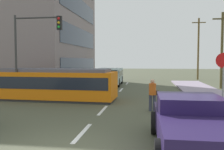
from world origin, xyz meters
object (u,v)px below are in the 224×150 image
object	(u,v)px
utility_pole_mid	(222,49)
utility_pole_far	(198,48)
pickup_truck_parked	(192,124)
traffic_light_mast	(33,41)
stop_sign	(223,69)
city_bus	(109,76)
pedestrian_crossing	(153,93)
streetcar_tram	(54,84)

from	to	relation	value
utility_pole_mid	utility_pole_far	xyz separation A→B (m)	(-0.06, 10.46, 0.63)
pickup_truck_parked	utility_pole_mid	size ratio (longest dim) A/B	0.71
traffic_light_mast	stop_sign	bearing A→B (deg)	-8.32
stop_sign	traffic_light_mast	xyz separation A→B (m)	(-10.85, 1.59, 1.64)
city_bus	pickup_truck_parked	xyz separation A→B (m)	(5.35, -18.03, -0.21)
pedestrian_crossing	pickup_truck_parked	xyz separation A→B (m)	(1.04, -5.41, -0.15)
traffic_light_mast	utility_pole_mid	world-z (taller)	utility_pole_mid
traffic_light_mast	utility_pole_far	xyz separation A→B (m)	(13.86, 19.98, 0.51)
city_bus	streetcar_tram	bearing A→B (deg)	-102.41
streetcar_tram	city_bus	bearing A→B (deg)	77.59
pickup_truck_parked	stop_sign	size ratio (longest dim) A/B	1.75
city_bus	pickup_truck_parked	bearing A→B (deg)	-73.47
streetcar_tram	pickup_truck_parked	bearing A→B (deg)	-47.17
pedestrian_crossing	utility_pole_mid	bearing A→B (deg)	59.67
pickup_truck_parked	utility_pole_far	xyz separation A→B (m)	(5.45, 27.06, 3.55)
streetcar_tram	traffic_light_mast	size ratio (longest dim) A/B	1.53
city_bus	traffic_light_mast	world-z (taller)	traffic_light_mast
pedestrian_crossing	city_bus	bearing A→B (deg)	108.88
streetcar_tram	utility_pole_mid	bearing A→B (deg)	33.02
city_bus	utility_pole_mid	distance (m)	11.28
city_bus	traffic_light_mast	xyz separation A→B (m)	(-3.06, -10.95, 2.83)
city_bus	utility_pole_far	size ratio (longest dim) A/B	0.66
city_bus	pickup_truck_parked	world-z (taller)	city_bus
streetcar_tram	utility_pole_far	bearing A→B (deg)	55.56
pedestrian_crossing	utility_pole_mid	size ratio (longest dim) A/B	0.24
city_bus	pedestrian_crossing	xyz separation A→B (m)	(4.31, -12.61, -0.07)
stop_sign	pedestrian_crossing	bearing A→B (deg)	-178.76
stop_sign	traffic_light_mast	world-z (taller)	traffic_light_mast
utility_pole_mid	city_bus	bearing A→B (deg)	172.50
city_bus	utility_pole_mid	bearing A→B (deg)	-7.50
pedestrian_crossing	stop_sign	bearing A→B (deg)	1.24
utility_pole_far	traffic_light_mast	bearing A→B (deg)	-124.76
pedestrian_crossing	utility_pole_mid	distance (m)	13.25
pedestrian_crossing	traffic_light_mast	bearing A→B (deg)	167.30
streetcar_tram	stop_sign	xyz separation A→B (m)	(9.97, -2.63, 1.12)
pickup_truck_parked	pedestrian_crossing	bearing A→B (deg)	100.85
city_bus	stop_sign	size ratio (longest dim) A/B	1.90
utility_pole_mid	utility_pole_far	bearing A→B (deg)	90.31
stop_sign	utility_pole_far	world-z (taller)	utility_pole_far
stop_sign	utility_pole_far	xyz separation A→B (m)	(3.01, 21.57, 2.15)
pedestrian_crossing	stop_sign	xyz separation A→B (m)	(3.48, 0.08, 1.25)
pickup_truck_parked	streetcar_tram	bearing A→B (deg)	132.83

